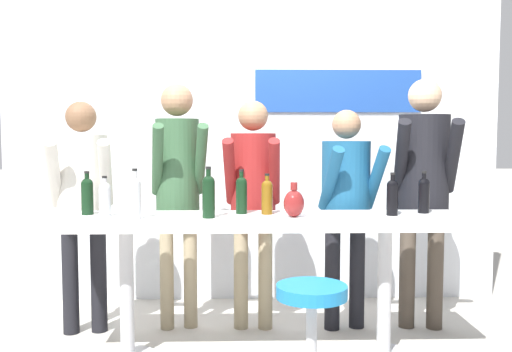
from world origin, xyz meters
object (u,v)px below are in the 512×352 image
Objects in this scene: wine_bottle_7 at (241,193)px; person_far_left at (82,191)px; wine_bottle_1 at (87,194)px; wine_bottle_5 at (105,198)px; bar_stool at (311,324)px; person_left at (178,175)px; person_center_left at (253,188)px; decorative_vase at (294,203)px; wine_bottle_2 at (209,194)px; wine_bottle_0 at (392,196)px; wine_bottle_3 at (267,195)px; wine_bottle_4 at (424,194)px; person_center_right at (423,174)px; person_center at (346,195)px; wine_bottle_6 at (135,196)px; tasting_table at (256,237)px.

person_far_left is at bearing 161.83° from wine_bottle_7.
wine_bottle_1 is (0.14, -0.39, 0.02)m from person_far_left.
wine_bottle_5 is at bearing -70.70° from person_far_left.
person_left is at bearing 125.69° from bar_stool.
person_center_left is 0.64m from decorative_vase.
person_center_left is at bearing 64.48° from wine_bottle_2.
wine_bottle_0 is 0.80m from wine_bottle_3.
wine_bottle_0 is at bearing 0.15° from wine_bottle_5.
decorative_vase is at bearing -169.54° from wine_bottle_4.
wine_bottle_3 is at bearing -75.89° from person_center_left.
person_center_right reaches higher than bar_stool.
person_left reaches higher than person_center.
person_left is 0.65m from wine_bottle_7.
wine_bottle_1 is 0.91× the size of wine_bottle_6.
bar_stool is at bearing -27.12° from wine_bottle_1.
bar_stool is 1.51m from wine_bottle_5.
wine_bottle_4 is (0.24, 0.11, 0.00)m from wine_bottle_0.
person_center_right is (1.25, -0.02, 0.10)m from person_center_left.
person_center_left is 1.03m from wine_bottle_0.
wine_bottle_2 is at bearing -40.91° from person_far_left.
bar_stool is 2.29× the size of wine_bottle_0.
bar_stool is 1.02m from wine_bottle_2.
wine_bottle_0 is 1.04× the size of wine_bottle_3.
person_far_left is 6.30× the size of wine_bottle_3.
person_center_right is at bearing 20.44° from wine_bottle_3.
person_center_left is 7.65× the size of decorative_vase.
wine_bottle_5 is at bearing -135.78° from person_left.
wine_bottle_6 is at bearing -173.52° from wine_bottle_4.
person_center is at bearing 23.63° from wine_bottle_6.
bar_stool is 1.67m from wine_bottle_1.
person_center_right is 2.08m from wine_bottle_6.
wine_bottle_3 is (0.63, -0.48, -0.10)m from person_left.
wine_bottle_7 is at bearing 169.38° from wine_bottle_3.
wine_bottle_2 is (0.79, -0.17, 0.02)m from wine_bottle_1.
person_center_left is 0.68m from person_center.
wine_bottle_7 is at bearing -97.36° from person_center_left.
wine_bottle_2 is 1.24× the size of wine_bottle_5.
wine_bottle_5 is at bearing -172.49° from wine_bottle_7.
person_left is 1.54m from wine_bottle_0.
wine_bottle_7 reaches higher than tasting_table.
wine_bottle_4 is (1.12, -0.43, -0.00)m from person_center_left.
wine_bottle_0 is 1.17m from wine_bottle_2.
person_left is at bearing 40.93° from wine_bottle_1.
person_center_right is at bearing -10.83° from person_center.
person_center is at bearing -9.00° from person_far_left.
wine_bottle_2 is (-1.17, -0.08, 0.02)m from wine_bottle_0.
wine_bottle_4 is 1.08× the size of wine_bottle_5.
bar_stool is 1.31m from wine_bottle_6.
wine_bottle_3 is at bearing -149.36° from person_center_right.
decorative_vase is (0.98, 0.05, -0.05)m from wine_bottle_6.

